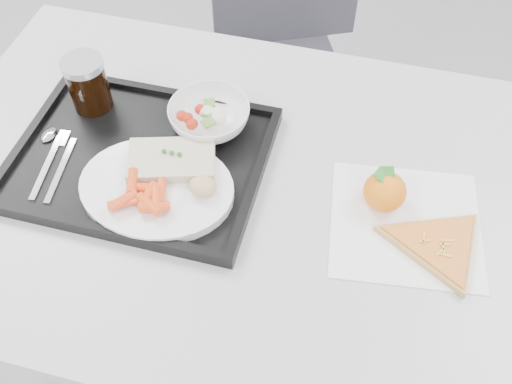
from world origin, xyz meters
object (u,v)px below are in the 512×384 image
table (245,206)px  salad_bowl (209,116)px  chair (276,41)px  tray (141,159)px  pizza_slice (438,245)px  tangerine (385,191)px  cola_glass (88,83)px  dinner_plate (157,188)px

table → salad_bowl: 0.18m
chair → tray: chair is taller
chair → pizza_slice: (0.44, -0.72, 0.22)m
tangerine → table: bearing=-175.7°
table → chair: 0.70m
chair → salad_bowl: 0.62m
chair → table: bearing=-81.9°
tray → tangerine: bearing=2.1°
cola_glass → dinner_plate: bearing=-40.9°
tray → tangerine: (0.44, 0.02, 0.03)m
salad_bowl → tangerine: 0.35m
salad_bowl → pizza_slice: salad_bowl is taller
cola_glass → table: bearing=-17.5°
chair → dinner_plate: 0.78m
tray → pizza_slice: tray is taller
table → tangerine: bearing=4.3°
chair → tangerine: (0.34, -0.66, 0.25)m
salad_bowl → tangerine: size_ratio=1.77×
salad_bowl → pizza_slice: size_ratio=0.67×
chair → pizza_slice: 0.87m
table → dinner_plate: (-0.14, -0.06, 0.09)m
salad_bowl → cola_glass: size_ratio=1.41×
cola_glass → pizza_slice: bearing=-13.0°
tray → dinner_plate: size_ratio=1.67×
dinner_plate → tangerine: bearing=12.3°
cola_glass → pizza_slice: (0.67, -0.16, -0.06)m
pizza_slice → tangerine: bearing=145.3°
tray → tangerine: size_ratio=5.23×
tangerine → dinner_plate: bearing=-167.7°
salad_bowl → pizza_slice: (0.44, -0.16, -0.03)m
table → chair: size_ratio=1.29×
chair → cola_glass: (-0.24, -0.57, 0.28)m
dinner_plate → tangerine: tangerine is taller
tangerine → tray: bearing=-177.9°
tray → cola_glass: (-0.14, 0.10, 0.06)m
tray → cola_glass: bearing=143.0°
salad_bowl → table: bearing=-48.5°
cola_glass → tangerine: 0.58m
tray → chair: bearing=81.5°
cola_glass → tangerine: size_ratio=1.25×
table → tray: bearing=179.4°
dinner_plate → chair: bearing=86.8°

